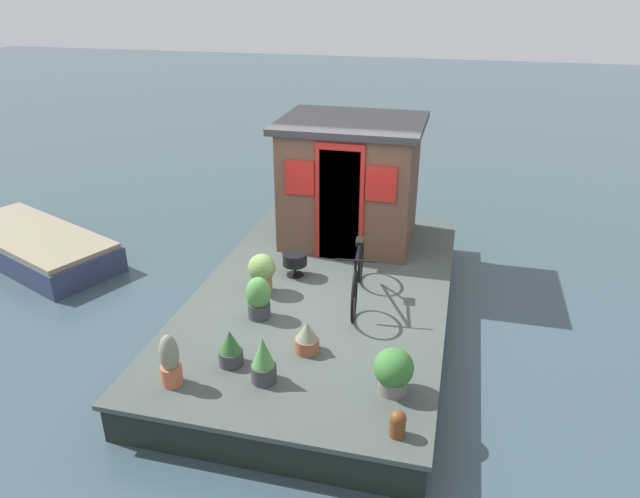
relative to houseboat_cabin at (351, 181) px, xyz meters
name	(u,v)px	position (x,y,z in m)	size (l,w,h in m)	color
ground_plane	(323,321)	(-1.81, 0.00, -1.50)	(60.00, 60.00, 0.00)	#384C54
houseboat_deck	(323,305)	(-1.81, 0.00, -1.24)	(5.84, 3.38, 0.51)	#424C47
houseboat_cabin	(351,181)	(0.00, 0.00, 0.00)	(1.85, 2.20, 1.95)	brown
bicycle	(358,274)	(-1.97, -0.50, -0.61)	(1.72, 0.50, 0.80)	black
potted_plant_sage	(262,272)	(-2.07, 0.79, -0.68)	(0.38, 0.38, 0.55)	#B2603D
potted_plant_basil	(263,361)	(-3.92, 0.14, -0.73)	(0.27, 0.27, 0.54)	#38383D
potted_plant_geranium	(307,338)	(-3.28, -0.16, -0.80)	(0.28, 0.28, 0.38)	#935138
potted_plant_rosemary	(259,298)	(-2.71, 0.62, -0.71)	(0.31, 0.31, 0.55)	#38383D
potted_plant_ivy	(393,370)	(-3.76, -1.21, -0.73)	(0.42, 0.42, 0.50)	slate
potted_plant_lavender	(170,362)	(-4.20, 1.06, -0.71)	(0.23, 0.23, 0.60)	#B2603D
potted_plant_fern	(230,348)	(-3.72, 0.59, -0.78)	(0.27, 0.27, 0.43)	#38383D
charcoal_grill	(295,260)	(-1.51, 0.49, -0.74)	(0.35, 0.35, 0.35)	black
mooring_bollard	(398,423)	(-4.40, -1.34, -0.84)	(0.16, 0.16, 0.28)	brown
dinghy_boat	(35,246)	(-1.04, 5.29, -1.26)	(2.50, 3.56, 0.49)	#2D3856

